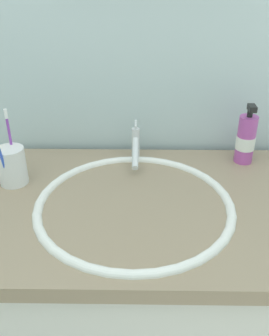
% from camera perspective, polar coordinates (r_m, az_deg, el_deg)
% --- Properties ---
extents(tiled_wall_back, '(2.13, 0.04, 2.40)m').
position_cam_1_polar(tiled_wall_back, '(1.15, 2.22, 18.21)').
color(tiled_wall_back, silver).
rests_on(tiled_wall_back, ground).
extents(vanity_counter, '(0.93, 0.58, 0.88)m').
position_cam_1_polar(vanity_counter, '(1.27, 1.83, -21.47)').
color(vanity_counter, silver).
rests_on(vanity_counter, ground).
extents(sink_basin, '(0.50, 0.50, 0.11)m').
position_cam_1_polar(sink_basin, '(0.98, -0.03, -7.48)').
color(sink_basin, white).
rests_on(sink_basin, vanity_counter).
extents(faucet, '(0.02, 0.16, 0.11)m').
position_cam_1_polar(faucet, '(1.13, 0.15, 3.28)').
color(faucet, silver).
rests_on(faucet, sink_basin).
extents(toothbrush_cup, '(0.08, 0.08, 0.10)m').
position_cam_1_polar(toothbrush_cup, '(1.07, -17.79, 0.29)').
color(toothbrush_cup, white).
rests_on(toothbrush_cup, vanity_counter).
extents(toothbrush_purple, '(0.02, 0.03, 0.19)m').
position_cam_1_polar(toothbrush_purple, '(1.07, -18.00, 3.98)').
color(toothbrush_purple, purple).
rests_on(toothbrush_purple, toothbrush_cup).
extents(toothbrush_blue, '(0.02, 0.04, 0.19)m').
position_cam_1_polar(toothbrush_blue, '(1.01, -19.41, 2.19)').
color(toothbrush_blue, blue).
rests_on(toothbrush_blue, toothbrush_cup).
extents(soap_dispenser, '(0.06, 0.06, 0.18)m').
position_cam_1_polar(soap_dispenser, '(1.17, 16.27, 4.12)').
color(soap_dispenser, '#B24CA5').
rests_on(soap_dispenser, vanity_counter).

